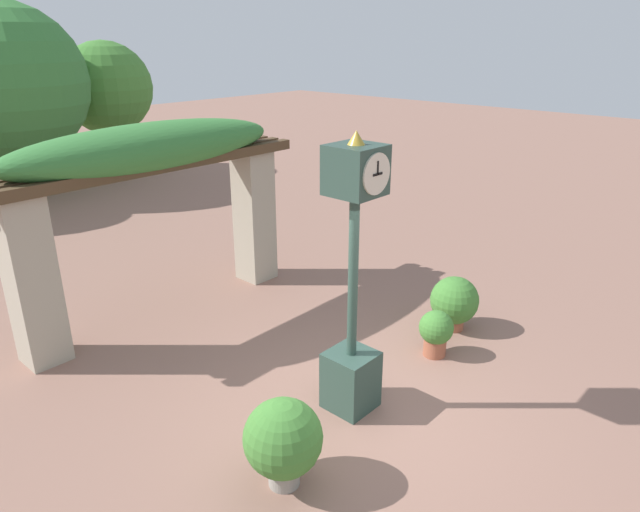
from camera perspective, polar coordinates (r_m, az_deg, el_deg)
ground_plane at (r=7.12m, az=3.58°, el=-15.38°), size 60.00×60.00×0.00m
pedestal_clock at (r=6.47m, az=3.28°, el=-4.00°), size 0.54×0.58×3.34m
pergola at (r=8.95m, az=-16.41°, el=7.72°), size 5.08×1.16×3.05m
potted_plant_near_left at (r=5.88m, az=-3.72°, el=-17.86°), size 0.79×0.79×0.96m
potted_plant_near_right at (r=8.92m, az=13.28°, el=-4.45°), size 0.73×0.73×0.84m
potted_plant_far_left at (r=8.19m, az=11.52°, el=-7.36°), size 0.49×0.49×0.68m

